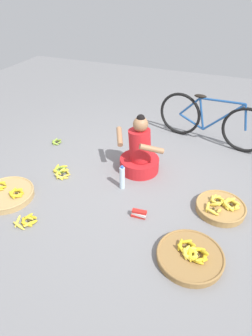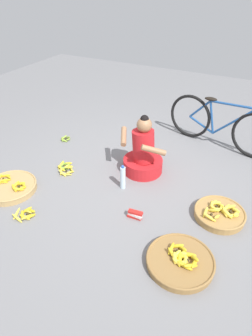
% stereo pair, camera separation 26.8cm
% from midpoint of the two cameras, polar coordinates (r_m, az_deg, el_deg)
% --- Properties ---
extents(ground_plane, '(10.00, 10.00, 0.00)m').
position_cam_midpoint_polar(ground_plane, '(3.69, 3.50, -2.96)').
color(ground_plane, slate).
extents(vendor_woman_front, '(0.73, 0.53, 0.80)m').
position_cam_midpoint_polar(vendor_woman_front, '(3.77, 5.39, 2.63)').
color(vendor_woman_front, red).
rests_on(vendor_woman_front, ground).
extents(bicycle_leaning, '(1.68, 0.40, 0.73)m').
position_cam_midpoint_polar(bicycle_leaning, '(4.55, 19.76, 8.00)').
color(bicycle_leaning, black).
rests_on(bicycle_leaning, ground).
extents(banana_basket_front_left, '(0.63, 0.63, 0.15)m').
position_cam_midpoint_polar(banana_basket_front_left, '(3.76, -19.88, -3.57)').
color(banana_basket_front_left, tan).
rests_on(banana_basket_front_left, ground).
extents(banana_basket_back_left, '(0.55, 0.55, 0.16)m').
position_cam_midpoint_polar(banana_basket_back_left, '(3.38, 20.15, -8.47)').
color(banana_basket_back_left, '#A87F47').
rests_on(banana_basket_back_left, ground).
extents(banana_basket_front_center, '(0.63, 0.63, 0.15)m').
position_cam_midpoint_polar(banana_basket_front_center, '(2.84, 13.44, -17.39)').
color(banana_basket_front_center, olive).
rests_on(banana_basket_front_center, ground).
extents(loose_bananas_near_bicycle, '(0.23, 0.23, 0.09)m').
position_cam_midpoint_polar(loose_bananas_near_bicycle, '(3.35, -17.03, -8.76)').
color(loose_bananas_near_bicycle, yellow).
rests_on(loose_bananas_near_bicycle, ground).
extents(loose_bananas_back_center, '(0.29, 0.28, 0.09)m').
position_cam_midpoint_polar(loose_bananas_back_center, '(3.96, -9.96, -0.03)').
color(loose_bananas_back_center, olive).
rests_on(loose_bananas_back_center, ground).
extents(loose_bananas_near_vendor, '(0.16, 0.16, 0.07)m').
position_cam_midpoint_polar(loose_bananas_near_vendor, '(4.67, -10.23, 5.63)').
color(loose_bananas_near_vendor, '#8CAD38').
rests_on(loose_bananas_near_vendor, ground).
extents(water_bottle, '(0.07, 0.07, 0.32)m').
position_cam_midpoint_polar(water_bottle, '(3.52, 1.55, -1.94)').
color(water_bottle, silver).
rests_on(water_bottle, ground).
extents(packet_carton_stack, '(0.17, 0.07, 0.09)m').
position_cam_midpoint_polar(packet_carton_stack, '(3.19, 4.22, -9.19)').
color(packet_carton_stack, red).
rests_on(packet_carton_stack, ground).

